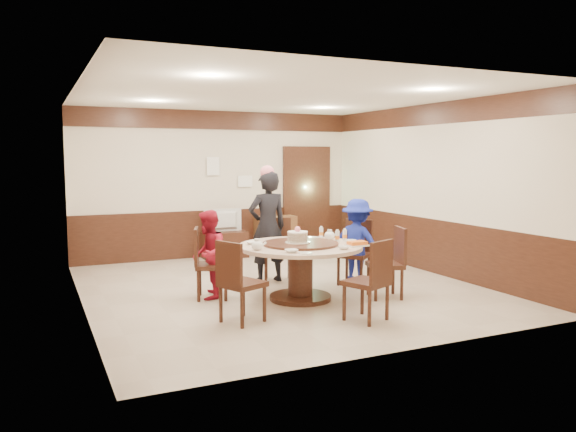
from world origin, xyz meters
name	(u,v)px	position (x,y,z in m)	size (l,w,h in m)	color
room	(281,215)	(0.01, 0.01, 1.08)	(6.00, 6.04, 2.84)	#BFAD99
banquet_table	(300,261)	(-0.04, -0.74, 0.53)	(1.67, 1.67, 0.78)	#361A10
chair_0	(354,264)	(1.12, -0.24, 0.30)	(0.62, 0.62, 0.97)	#361A10
chair_1	(278,261)	(0.15, 0.47, 0.30)	(0.58, 0.58, 0.97)	#361A10
chair_2	(211,276)	(-1.12, -0.17, 0.30)	(0.56, 0.56, 0.97)	#361A10
chair_3	(241,297)	(-1.13, -1.40, 0.30)	(0.58, 0.58, 0.97)	#361A10
chair_4	(367,295)	(0.25, -1.96, 0.30)	(0.57, 0.58, 0.97)	#361A10
chair_5	(386,276)	(1.09, -1.13, 0.30)	(0.55, 0.55, 0.97)	#361A10
person_standing	(268,227)	(-0.01, 0.47, 0.85)	(0.62, 0.41, 1.71)	black
person_red	(208,254)	(-1.15, -0.15, 0.61)	(0.59, 0.46, 1.21)	#AE172D
person_blue	(357,243)	(1.09, -0.36, 0.65)	(0.84, 0.48, 1.31)	navy
birthday_cake	(298,237)	(-0.07, -0.73, 0.86)	(0.34, 0.34, 0.22)	white
teapot_left	(257,245)	(-0.73, -0.90, 0.81)	(0.17, 0.15, 0.13)	white
teapot_right	(330,235)	(0.55, -0.49, 0.81)	(0.17, 0.15, 0.13)	white
bowl_0	(252,243)	(-0.61, -0.42, 0.77)	(0.16, 0.16, 0.04)	white
bowl_1	(343,248)	(0.30, -1.31, 0.77)	(0.13, 0.13, 0.04)	white
bowl_2	(291,251)	(-0.41, -1.24, 0.77)	(0.16, 0.16, 0.04)	white
bowl_3	(351,242)	(0.64, -0.91, 0.77)	(0.15, 0.15, 0.05)	white
saucer_near	(305,253)	(-0.29, -1.39, 0.76)	(0.18, 0.18, 0.01)	white
saucer_far	(313,237)	(0.41, -0.24, 0.76)	(0.18, 0.18, 0.01)	white
shrimp_platter	(357,244)	(0.60, -1.15, 0.78)	(0.30, 0.20, 0.06)	white
bottle_0	(337,237)	(0.51, -0.77, 0.83)	(0.06, 0.06, 0.16)	silver
bottle_1	(345,235)	(0.67, -0.70, 0.83)	(0.06, 0.06, 0.16)	silver
bottle_2	(321,233)	(0.50, -0.33, 0.83)	(0.06, 0.06, 0.16)	silver
tv_stand	(224,245)	(0.04, 2.75, 0.25)	(0.85, 0.45, 0.50)	#361A10
television	(224,220)	(0.04, 2.75, 0.72)	(0.75, 0.10, 0.43)	gray
side_cabinet	(275,235)	(1.11, 2.78, 0.38)	(0.80, 0.40, 0.75)	brown
thermos	(273,207)	(1.06, 2.78, 0.94)	(0.15, 0.15, 0.38)	silver
notice_left	(213,166)	(-0.10, 2.96, 1.75)	(0.25, 0.00, 0.35)	white
notice_right	(245,181)	(0.55, 2.96, 1.45)	(0.30, 0.00, 0.22)	white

